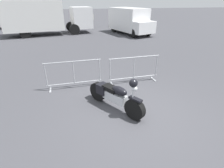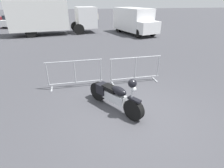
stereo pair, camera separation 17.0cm
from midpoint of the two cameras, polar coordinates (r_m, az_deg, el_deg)
The scene contains 10 objects.
ground_plane at distance 5.38m, azimuth 7.88°, elevation -9.14°, with size 120.00×120.00×0.00m, color #424247.
motorcycle at distance 5.27m, azimuth 1.71°, elevation -3.74°, with size 1.34×1.86×1.21m.
crowd_barrier_near at distance 6.67m, azimuth -11.29°, elevation 3.27°, with size 2.05×0.52×1.07m.
crowd_barrier_far at distance 7.00m, azimuth 8.29°, elevation 4.63°, with size 2.05×0.52×1.07m.
box_truck at distance 18.09m, azimuth -19.53°, elevation 20.15°, with size 7.96×3.48×2.98m.
delivery_van at distance 17.74m, azimuth 7.47°, elevation 19.94°, with size 3.40×5.36×2.31m.
parked_car_white at distance 25.29m, azimuth -29.11°, elevation 17.62°, with size 2.27×4.22×1.36m.
parked_car_tan at distance 24.34m, azimuth -21.87°, elevation 18.88°, with size 2.48×4.61×1.49m.
pedestrian at distance 22.28m, azimuth -4.67°, elevation 20.45°, with size 0.48×0.48×1.69m.
planter_island at distance 22.32m, azimuth 6.55°, elevation 18.60°, with size 3.46×3.46×0.94m.
Camera 2 is at (-1.41, -4.16, 3.08)m, focal length 28.00 mm.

